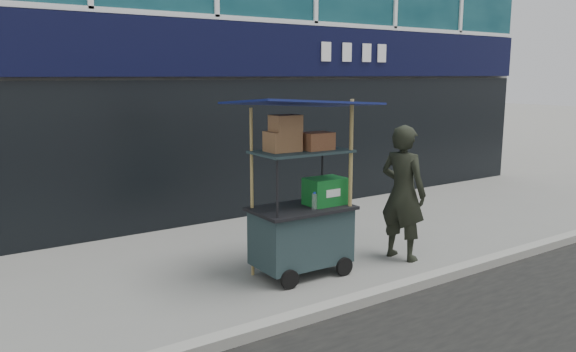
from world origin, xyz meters
TOP-DOWN VIEW (x-y plane):
  - ground at (0.00, 0.00)m, footprint 80.00×80.00m
  - curb at (0.00, -0.20)m, footprint 80.00×0.18m
  - vendor_cart at (-0.37, 0.97)m, footprint 1.67×1.20m
  - vendor_man at (1.10, 0.70)m, footprint 0.57×0.74m

SIDE VIEW (x-z plane):
  - ground at x=0.00m, z-range 0.00..0.00m
  - curb at x=0.00m, z-range 0.00..0.12m
  - vendor_cart at x=-0.37m, z-range -0.33..1.90m
  - vendor_man at x=1.10m, z-range 0.00..1.83m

